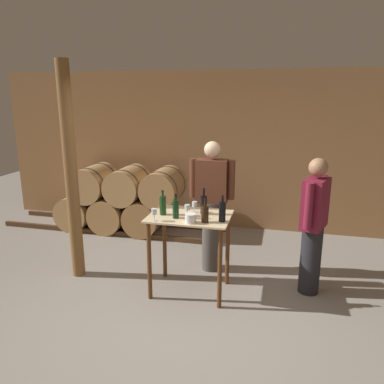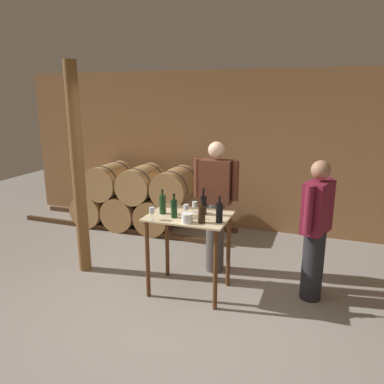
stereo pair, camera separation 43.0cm
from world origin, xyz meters
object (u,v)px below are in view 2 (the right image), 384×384
Objects in this scene: person_visitor_with_scarf at (216,204)px; person_host at (316,228)px; wine_bottle_far_left at (163,204)px; ice_bucket at (187,218)px; wine_bottle_far_right at (219,212)px; wine_bottle_left at (174,208)px; wine_bottle_center at (203,205)px; wine_glass_near_left at (152,211)px; wooden_post at (78,171)px; wine_glass_near_center at (186,208)px; wine_glass_near_right at (195,205)px; wine_bottle_right at (202,214)px.

person_host is at bearing -14.50° from person_visitor_with_scarf.
ice_bucket is at bearing -28.22° from wine_bottle_far_left.
wine_bottle_far_right is at bearing -155.84° from person_host.
person_host is at bearing 23.54° from ice_bucket.
wine_bottle_left is 0.35m from wine_bottle_center.
wine_bottle_left is at bearing -141.28° from wine_bottle_center.
person_host reaches higher than wine_bottle_far_right.
person_host is 0.94× the size of person_visitor_with_scarf.
person_visitor_with_scarf reaches higher than ice_bucket.
wine_bottle_left is 1.93× the size of wine_glass_near_left.
wooden_post is 1.67× the size of person_host.
wine_glass_near_center is at bearing 113.20° from ice_bucket.
wine_glass_near_left is 1.07× the size of wine_glass_near_right.
wine_bottle_left is (1.40, -0.20, -0.28)m from wooden_post.
wooden_post is 22.03× the size of ice_bucket.
ice_bucket is 0.90m from person_visitor_with_scarf.
wine_bottle_far_right is 0.17× the size of person_visitor_with_scarf.
wooden_post is 1.69m from wine_bottle_center.
wine_glass_near_left is 0.08× the size of person_visitor_with_scarf.
wine_glass_near_right is at bearing 25.73° from wine_bottle_far_left.
wine_bottle_center reaches higher than wine_bottle_far_right.
wine_glass_near_left is at bearing -141.50° from wine_bottle_center.
wooden_post is at bearing 171.90° from wine_bottle_left.
wine_glass_near_left is 1.05× the size of wine_glass_near_center.
wine_glass_near_right is (1.55, 0.05, -0.30)m from wooden_post.
person_host is at bearing 5.01° from wooden_post.
ice_bucket is (0.40, 0.04, -0.05)m from wine_glass_near_left.
wine_bottle_far_left is at bearing 154.31° from wine_bottle_left.
wine_bottle_left is at bearing -8.10° from wooden_post.
wine_bottle_far_left is at bearing 164.00° from wine_bottle_right.
person_visitor_with_scarf is at bearing 57.73° from wine_bottle_far_left.
wine_glass_near_right is at bearing 72.21° from wine_glass_near_center.
wine_glass_near_right is (0.05, 0.15, -0.00)m from wine_glass_near_center.
wine_bottle_far_left is at bearing -178.08° from wine_glass_near_center.
person_visitor_with_scarf is (0.15, 0.68, -0.14)m from wine_glass_near_center.
wine_glass_near_left reaches higher than ice_bucket.
ice_bucket is at bearing 5.60° from wine_glass_near_left.
wine_bottle_right reaches higher than wine_glass_near_center.
wine_bottle_far_right reaches higher than wine_glass_near_center.
wine_bottle_far_left is 0.83m from person_visitor_with_scarf.
wine_bottle_far_left is 2.16× the size of wine_glass_near_right.
wine_bottle_right is 1.29m from person_host.
wine_glass_near_center is 0.08× the size of person_host.
person_visitor_with_scarf is at bearing 108.91° from wine_bottle_far_right.
person_host is (1.35, 0.21, -0.20)m from wine_glass_near_right.
wine_bottle_left is 0.17× the size of person_host.
wooden_post is 19.93× the size of wine_glass_near_center.
wine_glass_near_right is (0.34, 0.16, -0.02)m from wine_bottle_far_left.
wine_bottle_far_left is 0.37m from wine_glass_near_right.
wine_bottle_far_left is 0.18× the size of person_host.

